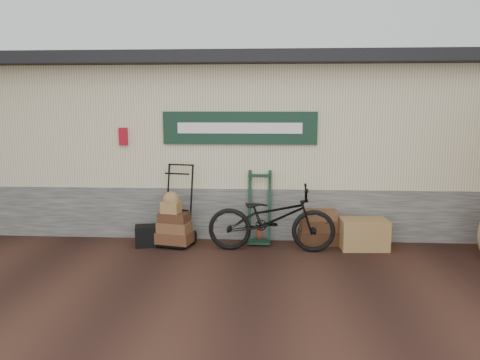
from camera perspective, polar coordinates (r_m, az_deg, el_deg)
name	(u,v)px	position (r m, az deg, el deg)	size (l,w,h in m)	color
ground	(255,258)	(7.31, 1.85, -9.47)	(80.00, 80.00, 0.00)	black
station_building	(259,140)	(9.69, 2.36, 4.86)	(14.40, 4.10, 3.20)	#4C4C47
porter_trolley	(178,204)	(7.91, -7.62, -2.94)	(0.69, 0.52, 1.38)	black
green_barrow	(260,207)	(7.97, 2.40, -3.32)	(0.45, 0.38, 1.23)	black
suitcase_stack	(318,226)	(8.08, 9.53, -5.60)	(0.67, 0.42, 0.59)	#3A2312
wicker_hamper	(364,234)	(7.97, 14.83, -6.36)	(0.75, 0.49, 0.49)	brown
black_trunk	(146,236)	(8.01, -11.40, -6.69)	(0.35, 0.30, 0.35)	black
bicycle	(271,215)	(7.52, 3.85, -4.26)	(2.04, 0.71, 1.19)	black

